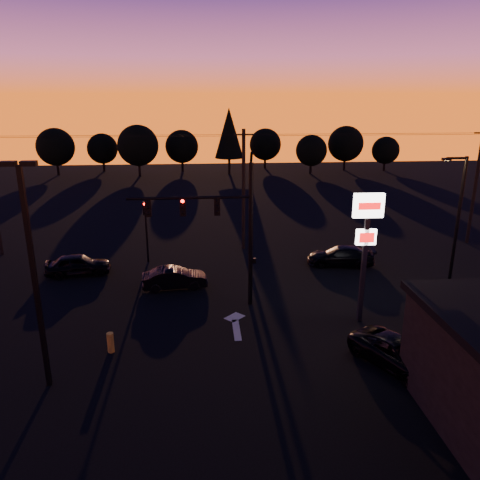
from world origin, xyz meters
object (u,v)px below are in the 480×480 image
at_px(secondary_signal, 146,223).
at_px(car_right, 341,256).
at_px(car_left, 78,265).
at_px(suv_parked, 399,353).
at_px(bollard, 111,343).
at_px(streetlight, 457,217).
at_px(pylon_sign, 367,231).
at_px(parking_lot_light, 33,264).
at_px(traffic_signal_mast, 221,220).
at_px(car_mid, 175,278).

xyz_separation_m(secondary_signal, car_right, (13.39, -1.73, -2.20)).
distance_m(car_left, car_right, 17.68).
bearing_deg(suv_parked, bollard, 141.66).
height_order(streetlight, car_right, streetlight).
height_order(pylon_sign, streetlight, streetlight).
distance_m(secondary_signal, suv_parked, 19.00).
bearing_deg(parking_lot_light, traffic_signal_mast, 43.37).
bearing_deg(secondary_signal, streetlight, -17.56).
height_order(secondary_signal, parking_lot_light, parking_lot_light).
relative_size(traffic_signal_mast, secondary_signal, 1.97).
distance_m(parking_lot_light, pylon_sign, 15.19).
bearing_deg(car_left, streetlight, -107.25).
bearing_deg(bollard, pylon_sign, 9.60).
xyz_separation_m(car_left, suv_parked, (16.57, -12.21, -0.07)).
bearing_deg(car_left, pylon_sign, -123.58).
bearing_deg(pylon_sign, parking_lot_light, -162.77).
bearing_deg(traffic_signal_mast, suv_parked, -42.79).
relative_size(parking_lot_light, car_left, 2.22).
bearing_deg(secondary_signal, traffic_signal_mast, -56.81).
xyz_separation_m(secondary_signal, pylon_sign, (12.00, -9.99, 2.05)).
distance_m(bollard, car_right, 17.27).
relative_size(secondary_signal, car_right, 0.95).
height_order(traffic_signal_mast, bollard, traffic_signal_mast).
relative_size(secondary_signal, suv_parked, 0.96).
distance_m(secondary_signal, car_left, 5.25).
bearing_deg(car_right, car_left, -78.57).
distance_m(parking_lot_light, car_left, 13.31).
bearing_deg(streetlight, car_right, 142.40).
height_order(traffic_signal_mast, car_left, traffic_signal_mast).
xyz_separation_m(streetlight, suv_parked, (-6.63, -8.34, -3.79)).
height_order(streetlight, car_mid, streetlight).
distance_m(traffic_signal_mast, suv_parked, 10.94).
height_order(parking_lot_light, bollard, parking_lot_light).
xyz_separation_m(car_left, car_right, (17.68, 0.38, -0.04)).
distance_m(traffic_signal_mast, bollard, 8.34).
relative_size(parking_lot_light, suv_parked, 2.02).
xyz_separation_m(parking_lot_light, pylon_sign, (14.50, 4.50, -0.36)).
height_order(secondary_signal, car_mid, secondary_signal).
distance_m(traffic_signal_mast, secondary_signal, 9.19).
relative_size(bollard, car_mid, 0.24).
bearing_deg(streetlight, car_mid, 176.11).
height_order(traffic_signal_mast, car_mid, traffic_signal_mast).
relative_size(traffic_signal_mast, bollard, 9.03).
height_order(bollard, car_right, car_right).
relative_size(secondary_signal, pylon_sign, 0.64).
relative_size(streetlight, suv_parked, 1.77).
xyz_separation_m(parking_lot_light, car_left, (-1.79, 12.38, -4.57)).
distance_m(secondary_signal, parking_lot_light, 14.90).
bearing_deg(secondary_signal, suv_parked, -49.39).
bearing_deg(parking_lot_light, car_mid, 64.34).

